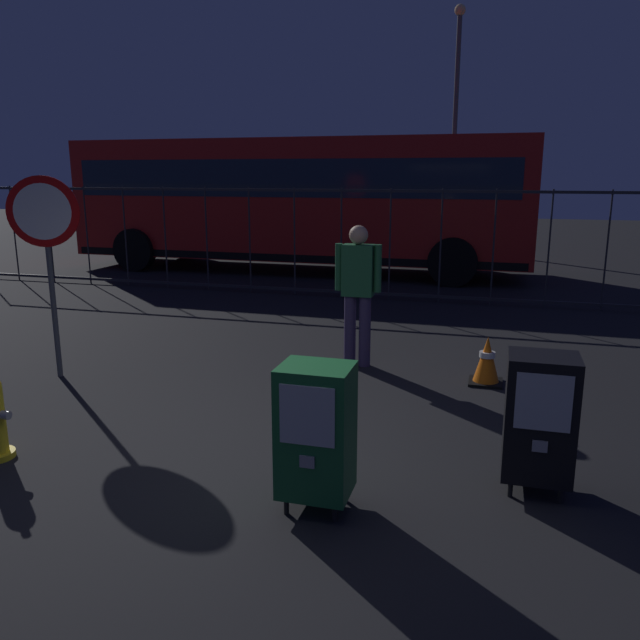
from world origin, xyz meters
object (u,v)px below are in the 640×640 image
object	(u,v)px
newspaper_box_primary	(540,417)
street_light_near_left	(455,112)
bus_near	(299,197)
stop_sign	(46,235)
pedestrian	(358,287)
newspaper_box_secondary	(316,430)
traffic_cone	(487,361)

from	to	relation	value
newspaper_box_primary	street_light_near_left	distance (m)	15.61
street_light_near_left	bus_near	bearing A→B (deg)	-120.07
stop_sign	pedestrian	world-z (taller)	stop_sign
newspaper_box_primary	stop_sign	distance (m)	5.33
newspaper_box_secondary	pedestrian	bearing A→B (deg)	97.73
stop_sign	bus_near	world-z (taller)	bus_near
newspaper_box_secondary	pedestrian	world-z (taller)	pedestrian
newspaper_box_secondary	bus_near	bearing A→B (deg)	108.16
stop_sign	traffic_cone	distance (m)	4.97
newspaper_box_secondary	street_light_near_left	world-z (taller)	street_light_near_left
street_light_near_left	pedestrian	bearing A→B (deg)	-90.52
newspaper_box_primary	pedestrian	xyz separation A→B (m)	(-1.91, 2.66, 0.38)
traffic_cone	bus_near	size ratio (longest dim) A/B	0.05
newspaper_box_primary	pedestrian	size ratio (longest dim) A/B	0.61
newspaper_box_secondary	pedestrian	size ratio (longest dim) A/B	0.61
stop_sign	bus_near	size ratio (longest dim) A/B	0.21
newspaper_box_secondary	stop_sign	xyz separation A→B (m)	(-3.61, 1.98, 1.03)
stop_sign	bus_near	xyz separation A→B (m)	(0.18, 8.47, 0.11)
newspaper_box_secondary	street_light_near_left	xyz separation A→B (m)	(-0.34, 15.78, 3.44)
pedestrian	street_light_near_left	bearing A→B (deg)	89.48
traffic_cone	pedestrian	bearing A→B (deg)	169.42
newspaper_box_primary	stop_sign	bearing A→B (deg)	165.43
stop_sign	street_light_near_left	xyz separation A→B (m)	(3.27, 13.81, 2.41)
traffic_cone	street_light_near_left	world-z (taller)	street_light_near_left
newspaper_box_primary	newspaper_box_secondary	size ratio (longest dim) A/B	1.00
traffic_cone	street_light_near_left	bearing A→B (deg)	96.25
bus_near	street_light_near_left	world-z (taller)	street_light_near_left
newspaper_box_secondary	street_light_near_left	size ratio (longest dim) A/B	0.15
newspaper_box_primary	street_light_near_left	bearing A→B (deg)	96.76
stop_sign	street_light_near_left	size ratio (longest dim) A/B	0.32
newspaper_box_secondary	stop_sign	distance (m)	4.24
traffic_cone	street_light_near_left	size ratio (longest dim) A/B	0.08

